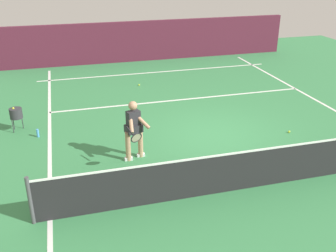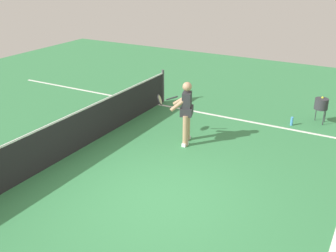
{
  "view_description": "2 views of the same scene",
  "coord_description": "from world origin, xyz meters",
  "px_view_note": "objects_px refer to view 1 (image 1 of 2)",
  "views": [
    {
      "loc": [
        4.03,
        9.33,
        4.81
      ],
      "look_at": [
        1.64,
        0.79,
        0.86
      ],
      "focal_mm": 41.67,
      "sensor_mm": 36.0,
      "label": 1
    },
    {
      "loc": [
        -5.74,
        -3.46,
        4.23
      ],
      "look_at": [
        1.55,
        0.63,
        0.78
      ],
      "focal_mm": 43.79,
      "sensor_mm": 36.0,
      "label": 2
    }
  ],
  "objects_px": {
    "tennis_player": "(134,129)",
    "ball_hopper": "(16,113)",
    "tennis_ball_mid": "(139,85)",
    "water_bottle": "(38,133)",
    "tennis_ball_far": "(289,132)"
  },
  "relations": [
    {
      "from": "tennis_ball_far",
      "to": "ball_hopper",
      "type": "xyz_separation_m",
      "value": [
        7.63,
        -2.3,
        0.51
      ]
    },
    {
      "from": "tennis_ball_mid",
      "to": "tennis_player",
      "type": "bearing_deg",
      "value": 77.29
    },
    {
      "from": "tennis_ball_mid",
      "to": "ball_hopper",
      "type": "relative_size",
      "value": 0.09
    },
    {
      "from": "tennis_player",
      "to": "tennis_ball_far",
      "type": "xyz_separation_m",
      "value": [
        -4.64,
        -0.33,
        -0.81
      ]
    },
    {
      "from": "water_bottle",
      "to": "ball_hopper",
      "type": "bearing_deg",
      "value": -47.12
    },
    {
      "from": "tennis_ball_mid",
      "to": "tennis_ball_far",
      "type": "xyz_separation_m",
      "value": [
        -3.32,
        5.53,
        0.0
      ]
    },
    {
      "from": "tennis_ball_far",
      "to": "water_bottle",
      "type": "height_order",
      "value": "water_bottle"
    },
    {
      "from": "tennis_ball_mid",
      "to": "tennis_ball_far",
      "type": "relative_size",
      "value": 1.0
    },
    {
      "from": "tennis_player",
      "to": "ball_hopper",
      "type": "xyz_separation_m",
      "value": [
        2.98,
        -2.63,
        -0.3
      ]
    },
    {
      "from": "tennis_ball_mid",
      "to": "water_bottle",
      "type": "bearing_deg",
      "value": 45.75
    },
    {
      "from": "tennis_player",
      "to": "tennis_ball_mid",
      "type": "bearing_deg",
      "value": -102.71
    },
    {
      "from": "tennis_ball_mid",
      "to": "ball_hopper",
      "type": "distance_m",
      "value": 5.4
    },
    {
      "from": "ball_hopper",
      "to": "water_bottle",
      "type": "bearing_deg",
      "value": 132.88
    },
    {
      "from": "tennis_player",
      "to": "tennis_ball_far",
      "type": "bearing_deg",
      "value": -175.95
    },
    {
      "from": "water_bottle",
      "to": "tennis_ball_far",
      "type": "bearing_deg",
      "value": 166.54
    }
  ]
}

